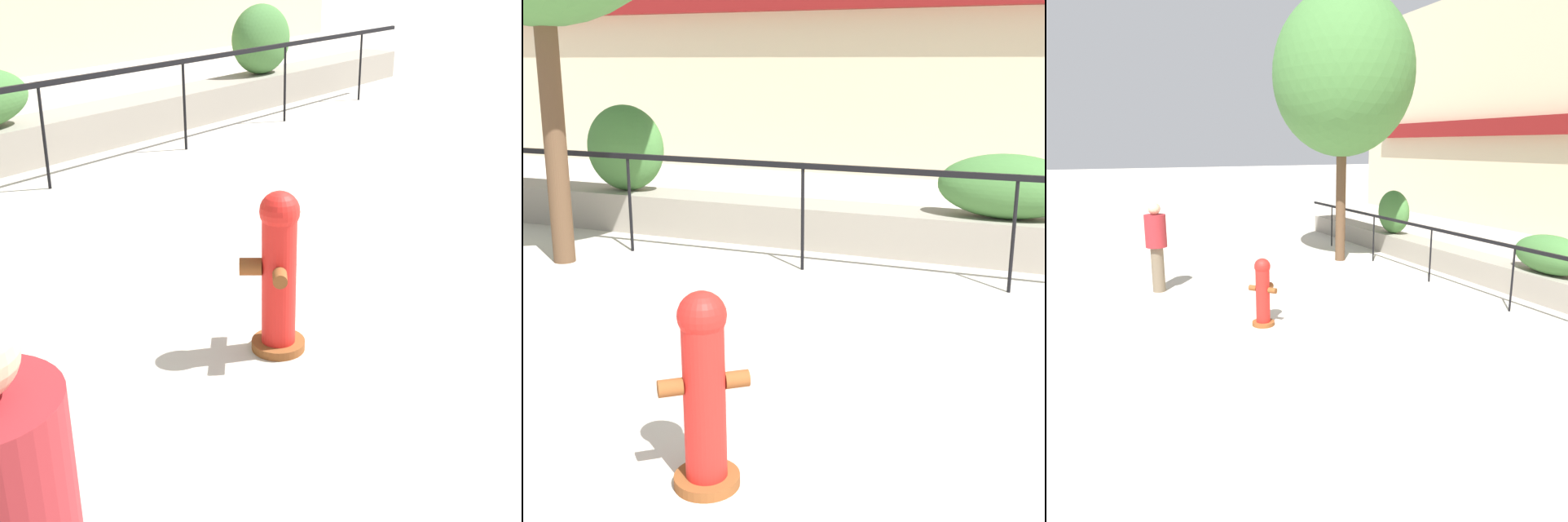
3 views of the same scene
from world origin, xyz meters
TOP-DOWN VIEW (x-y plane):
  - ground_plane at (0.00, 0.00)m, footprint 120.00×120.00m
  - fence_railing_segment at (-0.00, 4.90)m, footprint 15.00×0.05m
  - hedge_bush_2 at (5.10, 6.00)m, footprint 1.25×0.70m
  - fire_hydrant at (-1.19, 0.86)m, footprint 0.50×0.50m

SIDE VIEW (x-z plane):
  - ground_plane at x=0.00m, z-range 0.00..0.00m
  - fire_hydrant at x=-1.19m, z-range 0.01..1.09m
  - fence_railing_segment at x=0.00m, z-range 0.44..1.59m
  - hedge_bush_2 at x=5.10m, z-range 0.50..1.60m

